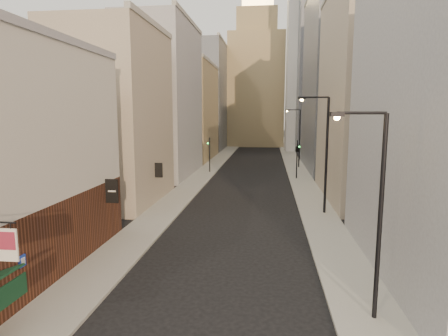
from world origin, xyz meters
TOP-DOWN VIEW (x-y plane):
  - sidewalk_left at (-6.50, 55.00)m, footprint 3.00×140.00m
  - sidewalk_right at (6.50, 55.00)m, footprint 3.00×140.00m
  - left_bldg_beige at (-12.00, 26.00)m, footprint 8.00×12.00m
  - left_bldg_grey at (-12.00, 42.00)m, footprint 8.00×16.00m
  - left_bldg_tan at (-12.00, 60.00)m, footprint 8.00×18.00m
  - left_bldg_wingrid at (-12.00, 80.00)m, footprint 8.00×20.00m
  - right_bldg_beige at (12.00, 30.00)m, footprint 8.00×16.00m
  - right_bldg_wingrid at (12.00, 50.00)m, footprint 8.00×20.00m
  - highrise at (18.00, 78.00)m, footprint 21.00×23.00m
  - clock_tower at (-1.00, 92.00)m, footprint 14.00×14.00m
  - white_tower at (10.00, 78.00)m, footprint 8.00×8.00m
  - streetlamp_near at (6.46, 7.07)m, footprint 2.21×0.46m
  - streetlamp_mid at (6.78, 23.48)m, footprint 2.55×0.39m
  - streetlamp_far at (6.76, 50.33)m, footprint 2.35×0.25m
  - traffic_light_left at (-5.92, 44.08)m, footprint 0.55×0.45m
  - traffic_light_right at (5.91, 40.06)m, footprint 0.83×0.83m

SIDE VIEW (x-z plane):
  - sidewalk_left at x=-6.50m, z-range 0.00..0.15m
  - sidewalk_right at x=6.50m, z-range 0.00..0.15m
  - traffic_light_left at x=-5.92m, z-range 0.93..5.93m
  - traffic_light_right at x=5.91m, z-range 1.40..6.40m
  - streetlamp_near at x=6.46m, z-range 0.60..9.04m
  - streetlamp_far at x=6.76m, z-range 0.64..9.58m
  - streetlamp_mid at x=6.78m, z-range 0.69..10.39m
  - left_bldg_beige at x=-12.00m, z-range 0.00..16.00m
  - left_bldg_tan at x=-12.00m, z-range 0.00..17.00m
  - left_bldg_grey at x=-12.00m, z-range 0.00..20.00m
  - right_bldg_beige at x=12.00m, z-range 0.00..20.00m
  - left_bldg_wingrid at x=-12.00m, z-range 0.00..24.00m
  - right_bldg_wingrid at x=12.00m, z-range 0.00..26.00m
  - clock_tower at x=-1.00m, z-range -4.82..40.08m
  - white_tower at x=10.00m, z-range -2.14..39.36m
  - highrise at x=18.00m, z-range 0.06..51.26m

